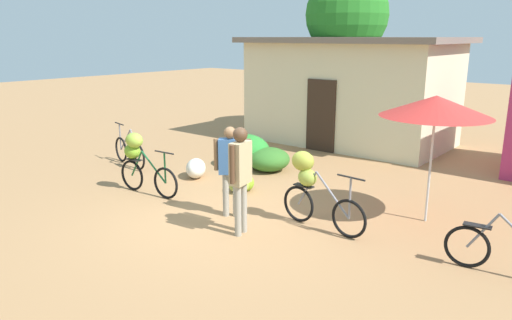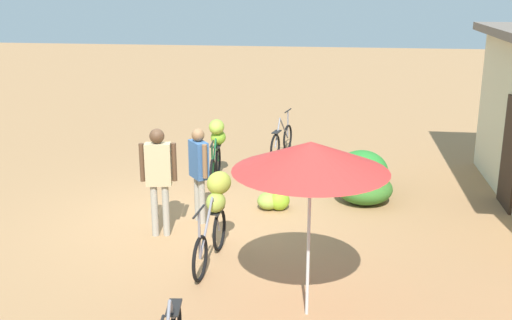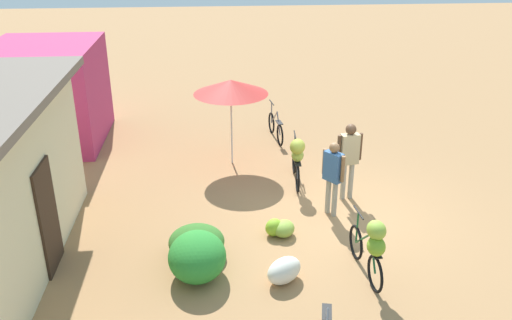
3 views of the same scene
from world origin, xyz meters
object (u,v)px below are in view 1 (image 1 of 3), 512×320
building_low (351,90)px  produce_sack (196,168)px  bicycle_center_loaded (311,182)px  person_bystander (241,169)px  banana_pile_on_ground (242,184)px  bicycle_by_shop (508,253)px  bicycle_near_pile (139,158)px  person_vendor (230,162)px  market_umbrella (436,106)px  bicycle_leftmost (129,152)px  tree_behind_building (347,16)px

building_low → produce_sack: bearing=-97.8°
bicycle_center_loaded → person_bystander: size_ratio=0.94×
banana_pile_on_ground → produce_sack: 1.49m
bicycle_center_loaded → bicycle_by_shop: size_ratio=1.04×
bicycle_near_pile → person_vendor: size_ratio=0.99×
market_umbrella → bicycle_leftmost: size_ratio=1.36×
bicycle_by_shop → bicycle_center_loaded: bearing=-177.3°
person_vendor → banana_pile_on_ground: bearing=123.0°
bicycle_center_loaded → person_vendor: 1.46m
banana_pile_on_ground → person_bystander: person_bystander is taller
building_low → person_bystander: size_ratio=3.48×
bicycle_near_pile → bicycle_center_loaded: bearing=11.0°
tree_behind_building → person_vendor: bearing=-73.5°
building_low → bicycle_center_loaded: 7.07m
building_low → person_bystander: 7.78m
building_low → bicycle_near_pile: (-0.89, -7.15, -0.84)m
market_umbrella → bicycle_leftmost: (-7.12, -1.00, -1.67)m
bicycle_center_loaded → tree_behind_building: bearing=116.0°
market_umbrella → bicycle_near_pile: bearing=-157.4°
person_vendor → produce_sack: bearing=150.3°
bicycle_leftmost → bicycle_by_shop: size_ratio=1.01×
building_low → bicycle_leftmost: (-2.84, -5.99, -1.22)m
building_low → produce_sack: 5.90m
bicycle_by_shop → person_vendor: (-4.37, -0.68, 0.66)m
market_umbrella → banana_pile_on_ground: (-3.57, -0.80, -1.86)m
bicycle_leftmost → produce_sack: size_ratio=2.31×
bicycle_leftmost → bicycle_near_pile: bearing=-30.7°
market_umbrella → bicycle_near_pile: 5.75m
bicycle_near_pile → person_bystander: (3.04, -0.32, 0.36)m
tree_behind_building → market_umbrella: tree_behind_building is taller
tree_behind_building → bicycle_near_pile: size_ratio=3.18×
bicycle_near_pile → banana_pile_on_ground: size_ratio=2.21×
bicycle_near_pile → bicycle_by_shop: size_ratio=1.01×
building_low → bicycle_center_loaded: building_low is taller
building_low → produce_sack: size_ratio=8.81×
market_umbrella → produce_sack: market_umbrella is taller
bicycle_near_pile → produce_sack: bicycle_near_pile is taller
bicycle_near_pile → person_bystander: size_ratio=0.91×
bicycle_center_loaded → person_vendor: bearing=-157.9°
bicycle_by_shop → tree_behind_building: bearing=131.7°
bicycle_center_loaded → person_vendor: size_ratio=1.02×
person_bystander → bicycle_center_loaded: bearing=57.1°
building_low → bicycle_leftmost: 6.75m
bicycle_near_pile → banana_pile_on_ground: 2.18m
market_umbrella → person_bystander: size_ratio=1.24×
bicycle_near_pile → person_bystander: person_bystander is taller
bicycle_center_loaded → person_bystander: 1.28m
bicycle_near_pile → bicycle_by_shop: (6.74, 0.86, -0.39)m
banana_pile_on_ground → person_vendor: bearing=-57.0°
bicycle_center_loaded → bicycle_by_shop: 3.06m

